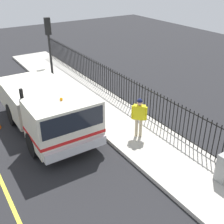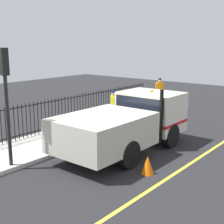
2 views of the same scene
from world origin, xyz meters
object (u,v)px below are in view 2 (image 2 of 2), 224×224
Objects in this scene: work_truck at (131,120)px; worker_standing at (113,103)px; traffic_cone at (148,165)px; pedestrian_distant at (160,88)px; traffic_light_near at (5,83)px; utility_cabinet at (140,101)px.

work_truck reaches higher than worker_standing.
traffic_cone is (-1.87, 1.66, -0.88)m from work_truck.
pedestrian_distant is (3.65, -8.32, 0.01)m from work_truck.
traffic_light_near is 6.34× the size of traffic_cone.
traffic_cone is (-3.74, -2.52, -2.57)m from traffic_light_near.
work_truck reaches higher than pedestrian_distant.
traffic_cone is (-5.42, 7.62, -0.33)m from utility_cabinet.
worker_standing is 2.76× the size of traffic_cone.
work_truck is 1.55× the size of traffic_light_near.
pedestrian_distant is 2.82× the size of traffic_cone.
worker_standing is 3.70m from utility_cabinet.
worker_standing is at bearing 139.60° from work_truck.
pedestrian_distant reaches higher than traffic_cone.
pedestrian_distant is 11.44m from traffic_cone.
worker_standing is 5.99m from pedestrian_distant.
traffic_light_near is at bearing 33.24° from pedestrian_distant.
traffic_cone is at bearing 125.44° from utility_cabinet.
worker_standing is 1.72× the size of utility_cabinet.
work_truck is at bearing 4.42° from worker_standing.
work_truck is 3.49× the size of pedestrian_distant.
utility_cabinet is (3.55, -5.96, -0.54)m from work_truck.
utility_cabinet is (-0.10, 2.36, -0.56)m from pedestrian_distant.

